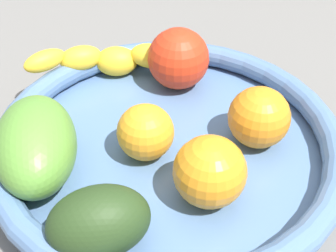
{
  "coord_description": "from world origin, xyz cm",
  "views": [
    {
      "loc": [
        12.61,
        33.69,
        39.28
      ],
      "look_at": [
        0.0,
        0.0,
        8.4
      ],
      "focal_mm": 49.99,
      "sensor_mm": 36.0,
      "label": 1
    }
  ],
  "objects_px": {
    "mango_green": "(36,145)",
    "avocado_dark": "(99,222)",
    "banana_draped_left": "(116,59)",
    "orange_mid_right": "(210,172)",
    "fruit_bowl": "(168,146)",
    "orange_mid_left": "(259,117)",
    "orange_front": "(145,130)",
    "tomato_red": "(178,59)"
  },
  "relations": [
    {
      "from": "banana_draped_left",
      "to": "avocado_dark",
      "type": "distance_m",
      "value": 0.25
    },
    {
      "from": "orange_mid_right",
      "to": "mango_green",
      "type": "xyz_separation_m",
      "value": [
        0.14,
        -0.09,
        0.0
      ]
    },
    {
      "from": "orange_mid_right",
      "to": "avocado_dark",
      "type": "relative_size",
      "value": 0.78
    },
    {
      "from": "orange_mid_left",
      "to": "mango_green",
      "type": "xyz_separation_m",
      "value": [
        0.22,
        -0.03,
        0.0
      ]
    },
    {
      "from": "fruit_bowl",
      "to": "banana_draped_left",
      "type": "relative_size",
      "value": 1.73
    },
    {
      "from": "fruit_bowl",
      "to": "orange_mid_left",
      "type": "height_order",
      "value": "orange_mid_left"
    },
    {
      "from": "orange_front",
      "to": "orange_mid_left",
      "type": "bearing_deg",
      "value": 167.65
    },
    {
      "from": "orange_mid_left",
      "to": "orange_front",
      "type": "bearing_deg",
      "value": -12.35
    },
    {
      "from": "orange_front",
      "to": "mango_green",
      "type": "xyz_separation_m",
      "value": [
        0.11,
        -0.01,
        0.01
      ]
    },
    {
      "from": "orange_mid_right",
      "to": "mango_green",
      "type": "bearing_deg",
      "value": -32.08
    },
    {
      "from": "banana_draped_left",
      "to": "orange_mid_right",
      "type": "relative_size",
      "value": 3.13
    },
    {
      "from": "banana_draped_left",
      "to": "orange_mid_left",
      "type": "xyz_separation_m",
      "value": [
        -0.11,
        0.17,
        0.0
      ]
    },
    {
      "from": "banana_draped_left",
      "to": "mango_green",
      "type": "relative_size",
      "value": 1.67
    },
    {
      "from": "orange_front",
      "to": "avocado_dark",
      "type": "relative_size",
      "value": 0.67
    },
    {
      "from": "fruit_bowl",
      "to": "banana_draped_left",
      "type": "bearing_deg",
      "value": -84.07
    },
    {
      "from": "avocado_dark",
      "to": "mango_green",
      "type": "bearing_deg",
      "value": -71.92
    },
    {
      "from": "fruit_bowl",
      "to": "orange_mid_left",
      "type": "distance_m",
      "value": 0.1
    },
    {
      "from": "orange_front",
      "to": "banana_draped_left",
      "type": "bearing_deg",
      "value": -93.8
    },
    {
      "from": "orange_mid_left",
      "to": "avocado_dark",
      "type": "distance_m",
      "value": 0.2
    },
    {
      "from": "fruit_bowl",
      "to": "avocado_dark",
      "type": "height_order",
      "value": "avocado_dark"
    },
    {
      "from": "orange_mid_left",
      "to": "mango_green",
      "type": "distance_m",
      "value": 0.22
    },
    {
      "from": "banana_draped_left",
      "to": "avocado_dark",
      "type": "relative_size",
      "value": 2.44
    },
    {
      "from": "avocado_dark",
      "to": "orange_mid_right",
      "type": "bearing_deg",
      "value": -170.98
    },
    {
      "from": "orange_front",
      "to": "avocado_dark",
      "type": "bearing_deg",
      "value": 53.5
    },
    {
      "from": "fruit_bowl",
      "to": "mango_green",
      "type": "relative_size",
      "value": 2.9
    },
    {
      "from": "fruit_bowl",
      "to": "banana_draped_left",
      "type": "xyz_separation_m",
      "value": [
        0.01,
        -0.14,
        0.03
      ]
    },
    {
      "from": "fruit_bowl",
      "to": "orange_mid_left",
      "type": "bearing_deg",
      "value": 166.19
    },
    {
      "from": "banana_draped_left",
      "to": "tomato_red",
      "type": "height_order",
      "value": "tomato_red"
    },
    {
      "from": "orange_mid_right",
      "to": "banana_draped_left",
      "type": "bearing_deg",
      "value": -83.14
    },
    {
      "from": "mango_green",
      "to": "avocado_dark",
      "type": "bearing_deg",
      "value": 108.08
    },
    {
      "from": "orange_mid_left",
      "to": "orange_mid_right",
      "type": "height_order",
      "value": "orange_mid_right"
    },
    {
      "from": "orange_front",
      "to": "orange_mid_right",
      "type": "height_order",
      "value": "orange_mid_right"
    },
    {
      "from": "fruit_bowl",
      "to": "banana_draped_left",
      "type": "height_order",
      "value": "banana_draped_left"
    },
    {
      "from": "orange_front",
      "to": "tomato_red",
      "type": "relative_size",
      "value": 0.79
    },
    {
      "from": "fruit_bowl",
      "to": "tomato_red",
      "type": "xyz_separation_m",
      "value": [
        -0.05,
        -0.1,
        0.03
      ]
    },
    {
      "from": "orange_mid_left",
      "to": "tomato_red",
      "type": "bearing_deg",
      "value": -72.61
    },
    {
      "from": "orange_front",
      "to": "orange_mid_right",
      "type": "distance_m",
      "value": 0.09
    },
    {
      "from": "orange_mid_left",
      "to": "avocado_dark",
      "type": "height_order",
      "value": "orange_mid_left"
    },
    {
      "from": "orange_mid_right",
      "to": "avocado_dark",
      "type": "bearing_deg",
      "value": 9.02
    },
    {
      "from": "orange_mid_right",
      "to": "mango_green",
      "type": "relative_size",
      "value": 0.53
    },
    {
      "from": "fruit_bowl",
      "to": "mango_green",
      "type": "distance_m",
      "value": 0.13
    },
    {
      "from": "fruit_bowl",
      "to": "orange_mid_right",
      "type": "bearing_deg",
      "value": 98.58
    }
  ]
}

